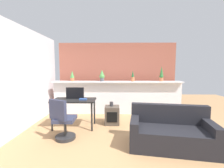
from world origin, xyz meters
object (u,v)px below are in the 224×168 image
Objects in this scene: potted_plant_2 at (133,77)px; couch at (170,133)px; desk at (74,103)px; book_on_desk at (83,99)px; potted_plant_3 at (161,74)px; potted_plant_0 at (72,76)px; office_chair at (63,122)px; side_cube_shelf at (112,115)px; vase_on_shelf at (111,104)px; potted_plant_1 at (102,76)px; tv_monitor at (75,93)px.

couch is at bearing -77.07° from potted_plant_2.
desk is 0.28m from book_on_desk.
desk is at bearing -154.86° from potted_plant_3.
desk is (0.36, -1.21, -0.65)m from potted_plant_0.
potted_plant_0 is 0.39× the size of office_chair.
potted_plant_2 is at bearing 53.76° from side_cube_shelf.
office_chair is at bearing -135.08° from vase_on_shelf.
potted_plant_2 is at bearing 35.32° from desk.
potted_plant_0 is at bearing 99.14° from office_chair.
tv_monitor is at bearing -119.02° from potted_plant_1.
potted_plant_1 reaches higher than office_chair.
potted_plant_1 is 0.78× the size of side_cube_shelf.
desk is (-1.67, -1.18, -0.62)m from potted_plant_2.
desk is (-2.64, -1.24, -0.69)m from potted_plant_3.
potted_plant_0 is at bearing 139.08° from couch.
potted_plant_3 is 3.00m from desk.
potted_plant_3 is (2.00, 0.02, 0.04)m from potted_plant_1.
book_on_desk is 2.18m from couch.
potted_plant_2 is at bearing 33.61° from tv_monitor.
couch is at bearing -46.81° from side_cube_shelf.
tv_monitor is 0.28× the size of couch.
desk is 2.20× the size of side_cube_shelf.
office_chair reaches higher than couch.
desk is at bearing 155.55° from couch.
office_chair is at bearing -109.57° from potted_plant_1.
office_chair is 0.83m from book_on_desk.
potted_plant_3 is 2.52m from couch.
book_on_desk reaches higher than vase_on_shelf.
potted_plant_3 is 1.08× the size of tv_monitor.
tv_monitor is 3.85× the size of vase_on_shelf.
office_chair is 1.46m from vase_on_shelf.
vase_on_shelf is at bearing -127.93° from potted_plant_2.
couch is (-0.47, -2.23, -1.07)m from potted_plant_3.
potted_plant_0 is 0.32× the size of desk.
tv_monitor is 1.20m from side_cube_shelf.
book_on_desk is at bearing 154.33° from couch.
side_cube_shelf is 0.30× the size of couch.
potted_plant_3 is 4.14× the size of vase_on_shelf.
tv_monitor is 0.32m from book_on_desk.
desk is (-0.64, -1.22, -0.65)m from potted_plant_1.
office_chair is (-0.69, -1.95, -0.93)m from potted_plant_1.
book_on_desk is (-2.39, -1.31, -0.59)m from potted_plant_3.
potted_plant_3 reaches higher than book_on_desk.
office_chair is at bearing -94.40° from tv_monitor.
side_cube_shelf is (0.36, -0.95, -1.07)m from potted_plant_1.
office_chair is at bearing 173.48° from couch.
vase_on_shelf is at bearing -34.36° from potted_plant_0.
potted_plant_0 is 0.98× the size of potted_plant_2.
potted_plant_1 is at bearing 178.26° from potted_plant_2.
side_cube_shelf is 0.96m from book_on_desk.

